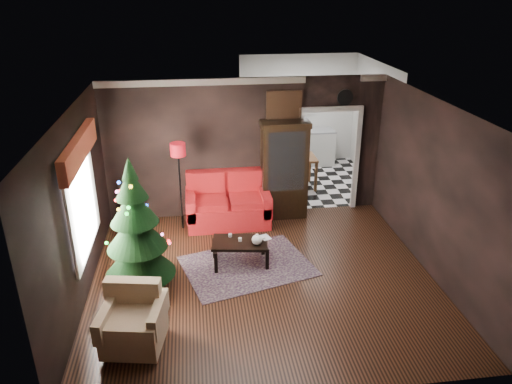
{
  "coord_description": "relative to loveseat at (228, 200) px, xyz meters",
  "views": [
    {
      "loc": [
        -1.01,
        -6.65,
        4.46
      ],
      "look_at": [
        0.0,
        0.9,
        1.15
      ],
      "focal_mm": 34.23,
      "sensor_mm": 36.0,
      "label": 1
    }
  ],
  "objects": [
    {
      "name": "wall_left",
      "position": [
        -2.35,
        -2.05,
        0.9
      ],
      "size": [
        0.0,
        5.5,
        5.5
      ],
      "primitive_type": "plane",
      "rotation": [
        1.57,
        0.0,
        1.57
      ],
      "color": "black",
      "rests_on": "ground"
    },
    {
      "name": "valance",
      "position": [
        -2.23,
        -1.85,
        1.77
      ],
      "size": [
        0.12,
        2.1,
        0.35
      ],
      "primitive_type": "cube",
      "color": "#943924",
      "rests_on": "wall_left"
    },
    {
      "name": "wall_clock",
      "position": [
        2.35,
        0.4,
        1.88
      ],
      "size": [
        0.32,
        0.32,
        0.06
      ],
      "primitive_type": "cylinder",
      "color": "silver",
      "rests_on": "wall_back"
    },
    {
      "name": "painting",
      "position": [
        1.15,
        0.41,
        1.75
      ],
      "size": [
        0.62,
        0.05,
        0.52
      ],
      "primitive_type": "cube",
      "color": "tan",
      "rests_on": "wall_back"
    },
    {
      "name": "christmas_tree",
      "position": [
        -1.55,
        -1.99,
        0.55
      ],
      "size": [
        1.31,
        1.31,
        2.1
      ],
      "primitive_type": null,
      "rotation": [
        0.0,
        0.0,
        0.21
      ],
      "color": "black",
      "rests_on": "ground"
    },
    {
      "name": "teapot",
      "position": [
        0.34,
        -1.68,
        0.02
      ],
      "size": [
        0.24,
        0.24,
        0.19
      ],
      "primitive_type": null,
      "rotation": [
        0.0,
        0.0,
        -0.23
      ],
      "color": "silver",
      "rests_on": "coffee_table"
    },
    {
      "name": "doorway",
      "position": [
        2.1,
        0.45,
        0.55
      ],
      "size": [
        1.1,
        0.1,
        2.1
      ],
      "primitive_type": null,
      "color": "silver",
      "rests_on": "ground"
    },
    {
      "name": "floor_lamp",
      "position": [
        -0.91,
        -0.09,
        0.33
      ],
      "size": [
        0.38,
        0.38,
        1.81
      ],
      "primitive_type": null,
      "rotation": [
        0.0,
        0.0,
        0.27
      ],
      "color": "black",
      "rests_on": "ground"
    },
    {
      "name": "kitchen_window",
      "position": [
        2.1,
        3.4,
        1.2
      ],
      "size": [
        0.7,
        0.06,
        0.7
      ],
      "primitive_type": "cube",
      "color": "white",
      "rests_on": "ground"
    },
    {
      "name": "left_window",
      "position": [
        -2.31,
        -1.85,
        0.95
      ],
      "size": [
        0.05,
        1.6,
        1.4
      ],
      "primitive_type": "cube",
      "color": "white",
      "rests_on": "wall_left"
    },
    {
      "name": "kitchen_counter",
      "position": [
        2.1,
        3.15,
        -0.05
      ],
      "size": [
        1.8,
        0.6,
        0.9
      ],
      "primitive_type": "cube",
      "color": "silver",
      "rests_on": "ground"
    },
    {
      "name": "book",
      "position": [
        0.45,
        -1.5,
        0.03
      ],
      "size": [
        0.14,
        0.07,
        0.2
      ],
      "primitive_type": "imported",
      "rotation": [
        0.0,
        0.0,
        0.35
      ],
      "color": "#9E8766",
      "rests_on": "coffee_table"
    },
    {
      "name": "cup_a",
      "position": [
        -0.07,
        -1.36,
        -0.04
      ],
      "size": [
        0.08,
        0.08,
        0.05
      ],
      "primitive_type": "cylinder",
      "rotation": [
        0.0,
        0.0,
        0.33
      ],
      "color": "silver",
      "rests_on": "coffee_table"
    },
    {
      "name": "loveseat",
      "position": [
        0.0,
        0.0,
        0.0
      ],
      "size": [
        1.7,
        0.9,
        1.0
      ],
      "primitive_type": null,
      "color": "maroon",
      "rests_on": "ground"
    },
    {
      "name": "rug",
      "position": [
        0.19,
        -1.65,
        -0.49
      ],
      "size": [
        2.4,
        2.01,
        0.01
      ],
      "primitive_type": "cube",
      "rotation": [
        0.0,
        0.0,
        0.27
      ],
      "color": "#5B4A57",
      "rests_on": "ground"
    },
    {
      "name": "coffee_table",
      "position": [
        0.07,
        -1.54,
        -0.28
      ],
      "size": [
        1.0,
        0.68,
        0.42
      ],
      "primitive_type": null,
      "rotation": [
        0.0,
        0.0,
        -0.14
      ],
      "color": "black",
      "rests_on": "rug"
    },
    {
      "name": "cup_b",
      "position": [
        0.08,
        -1.52,
        -0.04
      ],
      "size": [
        0.07,
        0.07,
        0.06
      ],
      "primitive_type": "cylinder",
      "rotation": [
        0.0,
        0.0,
        0.04
      ],
      "color": "silver",
      "rests_on": "coffee_table"
    },
    {
      "name": "curio_cabinet",
      "position": [
        1.15,
        0.22,
        0.45
      ],
      "size": [
        0.9,
        0.45,
        1.9
      ],
      "primitive_type": null,
      "color": "black",
      "rests_on": "ground"
    },
    {
      "name": "ceiling",
      "position": [
        0.4,
        -2.05,
        2.3
      ],
      "size": [
        5.5,
        5.5,
        0.0
      ],
      "primitive_type": "plane",
      "rotation": [
        3.14,
        0.0,
        0.0
      ],
      "color": "white",
      "rests_on": "ground"
    },
    {
      "name": "wall_back",
      "position": [
        0.4,
        0.45,
        0.9
      ],
      "size": [
        5.5,
        0.0,
        5.5
      ],
      "primitive_type": "plane",
      "rotation": [
        1.57,
        0.0,
        0.0
      ],
      "color": "black",
      "rests_on": "ground"
    },
    {
      "name": "wall_right",
      "position": [
        3.15,
        -2.05,
        0.9
      ],
      "size": [
        0.0,
        5.5,
        5.5
      ],
      "primitive_type": "plane",
      "rotation": [
        1.57,
        0.0,
        -1.57
      ],
      "color": "black",
      "rests_on": "ground"
    },
    {
      "name": "kitchen_floor",
      "position": [
        2.1,
        1.95,
        -0.5
      ],
      "size": [
        3.0,
        3.0,
        0.0
      ],
      "primitive_type": "plane",
      "color": "white",
      "rests_on": "ground"
    },
    {
      "name": "kitchen_table",
      "position": [
        1.8,
        1.65,
        -0.12
      ],
      "size": [
        0.7,
        0.7,
        0.75
      ],
      "primitive_type": null,
      "color": "brown",
      "rests_on": "ground"
    },
    {
      "name": "wall_front",
      "position": [
        0.4,
        -4.55,
        0.9
      ],
      "size": [
        5.5,
        0.0,
        5.5
      ],
      "primitive_type": "plane",
      "rotation": [
        -1.57,
        0.0,
        0.0
      ],
      "color": "black",
      "rests_on": "ground"
    },
    {
      "name": "floor",
      "position": [
        0.4,
        -2.05,
        -0.5
      ],
      "size": [
        5.5,
        5.5,
        0.0
      ],
      "primitive_type": "plane",
      "color": "black",
      "rests_on": "ground"
    },
    {
      "name": "armchair",
      "position": [
        -1.51,
        -3.42,
        -0.04
      ],
      "size": [
        0.91,
        0.91,
        0.8
      ],
      "primitive_type": null,
      "rotation": [
        0.0,
        0.0,
        -0.18
      ],
      "color": "#CAB685",
      "rests_on": "ground"
    }
  ]
}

